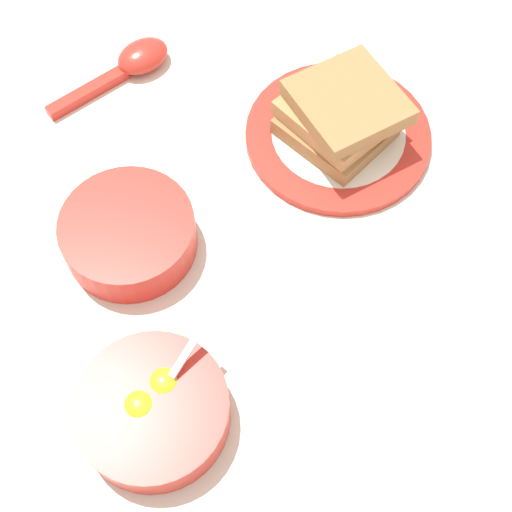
% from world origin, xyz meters
% --- Properties ---
extents(ground_plane, '(3.00, 3.00, 0.00)m').
position_xyz_m(ground_plane, '(0.00, 0.00, 0.00)').
color(ground_plane, silver).
extents(egg_bowl, '(0.15, 0.14, 0.07)m').
position_xyz_m(egg_bowl, '(0.16, 0.13, 0.02)').
color(egg_bowl, red).
rests_on(egg_bowl, ground_plane).
extents(toast_plate, '(0.21, 0.21, 0.01)m').
position_xyz_m(toast_plate, '(-0.20, 0.11, 0.01)').
color(toast_plate, red).
rests_on(toast_plate, ground_plane).
extents(toast_sandwich, '(0.14, 0.14, 0.06)m').
position_xyz_m(toast_sandwich, '(-0.21, 0.10, 0.04)').
color(toast_sandwich, '#9E7042').
rests_on(toast_sandwich, toast_plate).
extents(soup_spoon, '(0.16, 0.08, 0.03)m').
position_xyz_m(soup_spoon, '(-0.15, -0.15, 0.01)').
color(soup_spoon, red).
rests_on(soup_spoon, ground_plane).
extents(congee_bowl, '(0.14, 0.14, 0.04)m').
position_xyz_m(congee_bowl, '(0.03, -0.00, 0.02)').
color(congee_bowl, red).
rests_on(congee_bowl, ground_plane).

